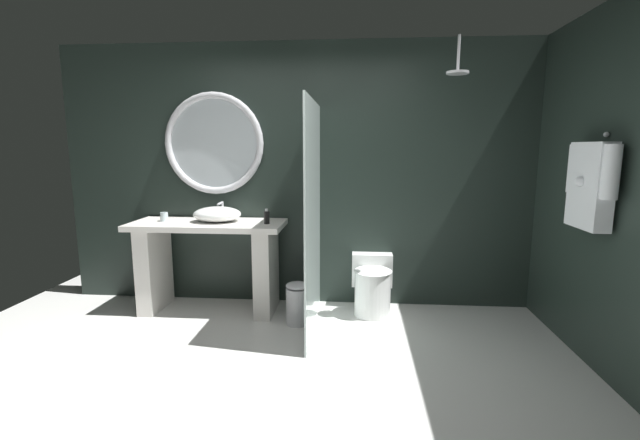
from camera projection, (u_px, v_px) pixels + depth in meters
The scene contains 13 objects.
ground_plane at pixel (262, 402), 2.75m from camera, with size 5.76×5.76×0.00m, color silver.
back_wall_panel at pixel (299, 176), 4.40m from camera, with size 4.80×0.10×2.60m, color #1E2823.
side_wall_right at pixel (607, 189), 3.09m from camera, with size 0.10×2.47×2.60m, color #1E2823.
vanity_counter at pixel (209, 258), 4.24m from camera, with size 1.46×0.60×0.88m.
vessel_sink at pixel (217, 214), 4.19m from camera, with size 0.46×0.38×0.18m.
tumbler_cup at pixel (164, 217), 4.22m from camera, with size 0.07×0.07×0.09m, color silver.
soap_dispenser at pixel (267, 217), 4.08m from camera, with size 0.05×0.05×0.14m.
round_wall_mirror at pixel (214, 144), 4.33m from camera, with size 1.01×0.07×1.01m.
shower_glass_panel at pixel (313, 217), 3.78m from camera, with size 0.02×1.25×1.98m, color silver.
rain_shower_head at pixel (458, 69), 3.60m from camera, with size 0.18×0.18×0.31m.
hanging_bathrobe at pixel (591, 182), 3.04m from camera, with size 0.20×0.57×0.67m.
toilet at pixel (372, 284), 4.23m from camera, with size 0.40×0.57×0.54m.
waste_bin at pixel (297, 303), 3.94m from camera, with size 0.20×0.20×0.39m.
Camera 1 is at (0.57, -2.48, 1.59)m, focal length 24.45 mm.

